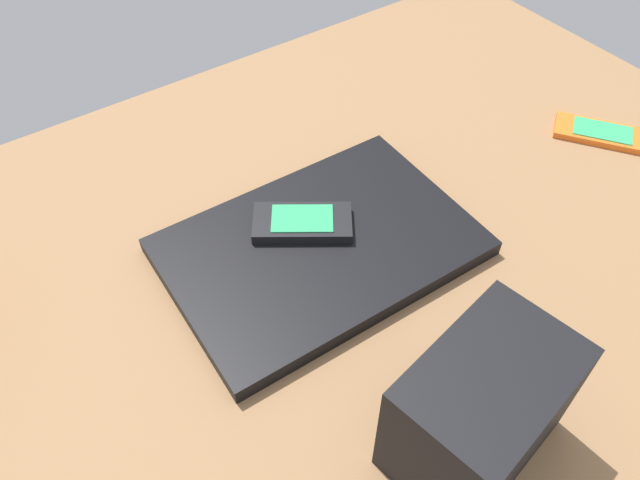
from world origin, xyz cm
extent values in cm
cube|color=olive|center=(0.00, 0.00, 1.50)|extent=(120.00, 80.00, 3.00)
cube|color=black|center=(-1.87, -2.19, 3.91)|extent=(32.17, 22.21, 1.83)
cube|color=black|center=(-1.53, -5.00, 5.42)|extent=(11.54, 10.17, 1.18)
cube|color=#33A566|center=(-1.53, -5.00, 6.08)|extent=(7.62, 6.99, 0.14)
cube|color=orange|center=(-42.71, 2.25, 3.41)|extent=(10.71, 12.28, 0.81)
cube|color=#33A566|center=(-42.71, 2.25, 3.88)|extent=(7.28, 8.06, 0.14)
cube|color=black|center=(0.47, 22.13, 8.81)|extent=(15.36, 11.60, 11.63)
camera|label=1|loc=(22.69, 32.98, 52.86)|focal=34.57mm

